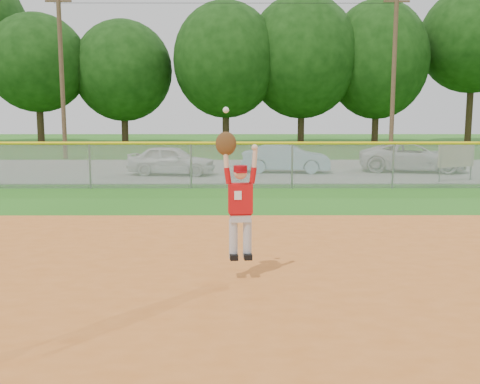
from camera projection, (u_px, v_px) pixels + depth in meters
name	position (u px, v px, depth m)	size (l,w,h in m)	color
ground	(132.00, 282.00, 7.80)	(120.00, 120.00, 0.00)	#246116
clay_infield	(67.00, 383.00, 4.83)	(24.00, 16.00, 0.04)	#C56423
parking_strip	(203.00, 170.00, 23.64)	(44.00, 10.00, 0.03)	gray
car_white_a	(172.00, 160.00, 21.35)	(1.40, 3.48, 1.18)	white
car_blue	(286.00, 158.00, 22.27)	(1.27, 3.65, 1.20)	#94C4DC
car_white_b	(413.00, 157.00, 22.59)	(2.04, 4.42, 1.23)	silver
sponsor_sign	(456.00, 156.00, 19.34)	(1.53, 0.63, 1.44)	gray
outfield_fence	(191.00, 162.00, 17.57)	(40.06, 0.10, 1.55)	gray
power_lines	(228.00, 73.00, 28.91)	(19.40, 0.24, 9.00)	#4C3823
tree_line	(231.00, 52.00, 44.24)	(62.37, 13.00, 14.43)	#422D1C
ballplayer	(238.00, 197.00, 7.71)	(0.61, 0.28, 2.20)	silver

